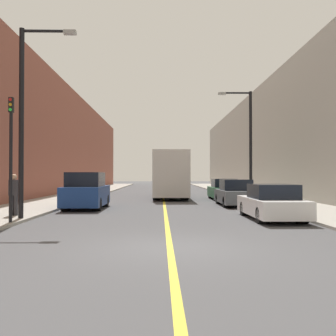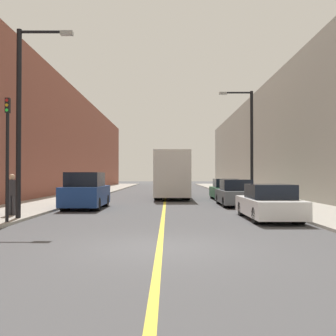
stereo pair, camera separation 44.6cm
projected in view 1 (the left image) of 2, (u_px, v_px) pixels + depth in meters
ground_plane at (170, 248)px, 9.79m from camera, size 200.00×200.00×0.00m
sidewalk_left at (90, 192)px, 39.63m from camera, size 3.89×72.00×0.11m
sidewalk_right at (235, 192)px, 39.92m from camera, size 3.89×72.00×0.11m
building_row_left at (51, 140)px, 39.65m from camera, size 4.00×72.00×10.74m
building_row_right at (274, 141)px, 40.08m from camera, size 4.00×72.00×10.48m
road_center_line at (163, 193)px, 39.78m from camera, size 0.16×72.00×0.01m
bus at (170, 174)px, 31.51m from camera, size 2.56×10.58×3.54m
parked_suv_left at (86, 192)px, 21.01m from camera, size 1.97×4.42×1.95m
car_right_near at (272, 203)px, 16.00m from camera, size 1.88×4.68×1.44m
car_right_mid at (235, 194)px, 23.11m from camera, size 1.84×4.51×1.55m
car_right_far at (224, 190)px, 28.71m from camera, size 1.83×4.69×1.53m
street_lamp_left at (26, 111)px, 15.55m from camera, size 2.25×0.24×7.54m
street_lamp_right at (248, 139)px, 26.05m from camera, size 2.25×0.24×7.26m
traffic_light at (11, 154)px, 14.19m from camera, size 0.16×0.18×4.52m
pedestrian at (14, 194)px, 16.55m from camera, size 0.38×0.24×1.75m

